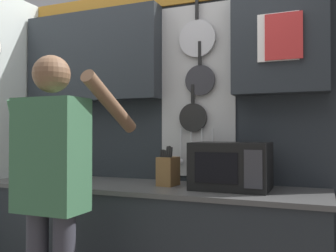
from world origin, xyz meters
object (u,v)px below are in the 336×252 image
(person, at_px, (52,179))
(utensil_crock, at_px, (34,168))
(microwave, at_px, (231,166))
(knife_block, at_px, (168,171))

(person, bearing_deg, utensil_crock, 137.55)
(microwave, bearing_deg, person, -140.47)
(knife_block, height_order, utensil_crock, utensil_crock)
(microwave, bearing_deg, knife_block, 179.92)
(microwave, distance_m, person, 1.08)
(knife_block, height_order, person, person)
(knife_block, bearing_deg, person, -120.26)
(microwave, height_order, utensil_crock, utensil_crock)
(knife_block, relative_size, person, 0.16)
(microwave, bearing_deg, utensil_crock, 179.94)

